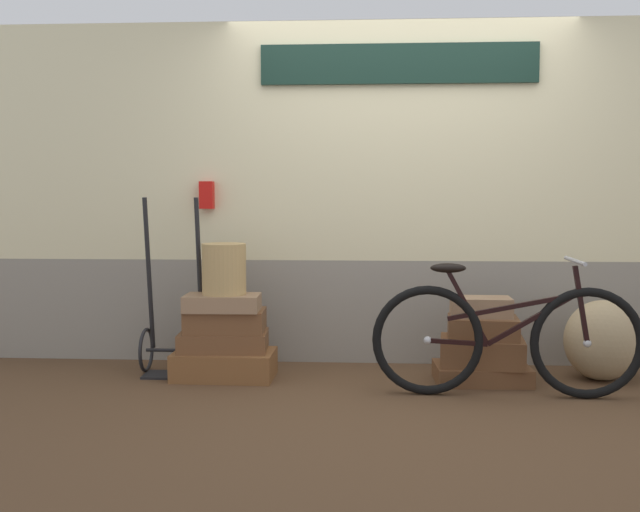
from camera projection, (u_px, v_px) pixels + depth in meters
name	position (u px, v px, depth m)	size (l,w,h in m)	color
ground	(403.00, 395.00, 4.66)	(8.85, 5.20, 0.06)	#513823
station_building	(401.00, 194.00, 5.39)	(6.85, 0.74, 2.50)	gray
suitcase_0	(224.00, 364.00, 4.97)	(0.68, 0.39, 0.19)	brown
suitcase_1	(224.00, 341.00, 4.98)	(0.59, 0.36, 0.13)	brown
suitcase_2	(225.00, 321.00, 4.97)	(0.53, 0.33, 0.15)	brown
suitcase_3	(222.00, 303.00, 4.91)	(0.50, 0.29, 0.11)	#937051
suitcase_4	(482.00, 373.00, 4.86)	(0.62, 0.39, 0.12)	brown
suitcase_5	(482.00, 352.00, 4.84)	(0.54, 0.35, 0.18)	brown
suitcase_6	(483.00, 328.00, 4.83)	(0.45, 0.32, 0.14)	brown
suitcase_7	(481.00, 307.00, 4.83)	(0.39, 0.24, 0.13)	#937051
wicker_basket	(224.00, 269.00, 4.92)	(0.30, 0.30, 0.34)	tan
luggage_trolley	(175.00, 335.00, 5.09)	(0.44, 0.38, 1.23)	black
burlap_sack	(602.00, 340.00, 4.90)	(0.50, 0.43, 0.54)	tan
bicycle	(506.00, 339.00, 4.48)	(1.66, 0.46, 0.86)	black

